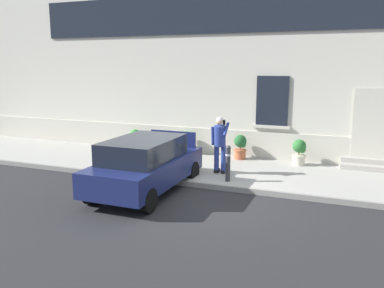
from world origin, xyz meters
TOP-DOWN VIEW (x-y plane):
  - ground_plane at (0.00, 0.00)m, footprint 80.00×80.00m
  - sidewalk at (0.00, 2.80)m, footprint 24.00×3.60m
  - curb_edge at (0.00, 0.94)m, footprint 24.00×0.12m
  - building_facade at (0.01, 5.29)m, footprint 24.00×1.52m
  - entrance_stoop at (4.09, 4.33)m, footprint 1.71×0.64m
  - hatchback_car_navy at (-1.62, 0.04)m, footprint 1.80×4.07m
  - bollard_near_person at (0.30, 1.35)m, footprint 0.15×0.15m
  - person_on_phone at (-0.18, 2.07)m, footprint 0.51×0.48m
  - planter_charcoal at (-4.16, 3.91)m, footprint 0.44×0.44m
  - planter_olive at (-2.13, 4.20)m, footprint 0.44×0.44m
  - planter_terracotta at (-0.09, 4.17)m, footprint 0.44×0.44m
  - planter_cream at (1.95, 4.03)m, footprint 0.44×0.44m

SIDE VIEW (x-z plane):
  - ground_plane at x=0.00m, z-range 0.00..0.00m
  - sidewalk at x=0.00m, z-range 0.00..0.15m
  - curb_edge at x=0.00m, z-range 0.00..0.15m
  - entrance_stoop at x=4.09m, z-range 0.12..0.44m
  - planter_charcoal at x=-4.16m, z-range 0.18..1.04m
  - planter_olive at x=-2.13m, z-range 0.18..1.04m
  - planter_terracotta at x=-0.09m, z-range 0.18..1.04m
  - planter_cream at x=1.95m, z-range 0.18..1.04m
  - bollard_near_person at x=0.30m, z-range 0.19..1.24m
  - hatchback_car_navy at x=-1.62m, z-range 0.04..1.54m
  - person_on_phone at x=-0.18m, z-range 0.28..2.03m
  - building_facade at x=0.01m, z-range -0.02..7.48m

